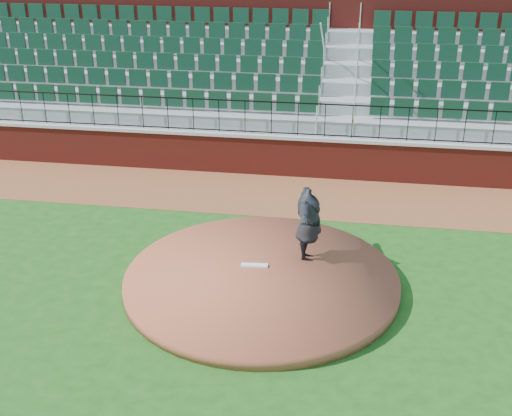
{
  "coord_description": "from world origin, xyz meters",
  "views": [
    {
      "loc": [
        2.09,
        -11.65,
        7.31
      ],
      "look_at": [
        0.0,
        1.5,
        1.3
      ],
      "focal_mm": 45.12,
      "sensor_mm": 36.0,
      "label": 1
    }
  ],
  "objects": [
    {
      "name": "field_wall",
      "position": [
        0.0,
        7.0,
        0.6
      ],
      "size": [
        34.0,
        0.35,
        1.2
      ],
      "primitive_type": "cube",
      "color": "maroon",
      "rests_on": "ground"
    },
    {
      "name": "warning_track",
      "position": [
        0.0,
        5.4,
        0.01
      ],
      "size": [
        34.0,
        3.2,
        0.01
      ],
      "primitive_type": "cube",
      "color": "brown",
      "rests_on": "ground"
    },
    {
      "name": "wall_railing",
      "position": [
        0.0,
        7.0,
        1.8
      ],
      "size": [
        34.0,
        0.05,
        1.0
      ],
      "primitive_type": null,
      "color": "black",
      "rests_on": "wall_cap"
    },
    {
      "name": "pitchers_mound",
      "position": [
        0.3,
        0.33,
        0.12
      ],
      "size": [
        5.96,
        5.96,
        0.25
      ],
      "primitive_type": "cylinder",
      "color": "brown",
      "rests_on": "ground"
    },
    {
      "name": "pitcher",
      "position": [
        1.23,
        1.24,
        1.11
      ],
      "size": [
        0.7,
        2.14,
        1.71
      ],
      "primitive_type": "imported",
      "rotation": [
        0.0,
        0.0,
        1.63
      ],
      "color": "black",
      "rests_on": "pitchers_mound"
    },
    {
      "name": "seating_stands",
      "position": [
        0.0,
        9.72,
        2.3
      ],
      "size": [
        34.0,
        5.1,
        4.6
      ],
      "primitive_type": null,
      "color": "gray",
      "rests_on": "ground"
    },
    {
      "name": "ground",
      "position": [
        0.0,
        0.0,
        0.0
      ],
      "size": [
        90.0,
        90.0,
        0.0
      ],
      "primitive_type": "plane",
      "color": "#1A4D16",
      "rests_on": "ground"
    },
    {
      "name": "concourse_wall",
      "position": [
        0.0,
        12.52,
        2.75
      ],
      "size": [
        34.0,
        0.5,
        5.5
      ],
      "primitive_type": "cube",
      "color": "maroon",
      "rests_on": "ground"
    },
    {
      "name": "wall_cap",
      "position": [
        0.0,
        7.0,
        1.25
      ],
      "size": [
        34.0,
        0.45,
        0.1
      ],
      "primitive_type": "cube",
      "color": "#B7B7B7",
      "rests_on": "field_wall"
    },
    {
      "name": "pitching_rubber",
      "position": [
        0.09,
        0.68,
        0.27
      ],
      "size": [
        0.61,
        0.2,
        0.04
      ],
      "primitive_type": "cube",
      "rotation": [
        0.0,
        0.0,
        0.09
      ],
      "color": "white",
      "rests_on": "pitchers_mound"
    }
  ]
}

